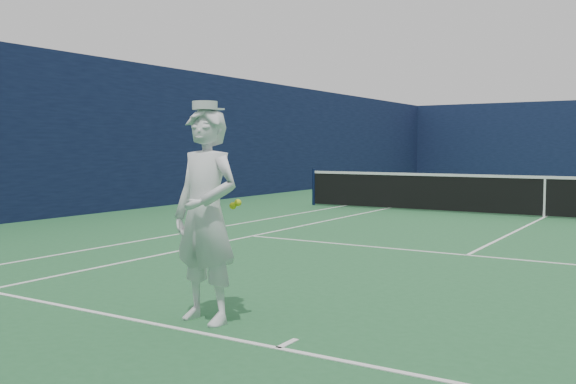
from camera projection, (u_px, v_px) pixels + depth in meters
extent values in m
plane|color=#256135|center=(544.00, 217.00, 15.47)|extent=(80.00, 80.00, 0.00)
cube|color=white|center=(278.00, 348.00, 5.39)|extent=(11.03, 0.06, 0.01)
cube|color=white|center=(341.00, 206.00, 18.35)|extent=(0.06, 23.83, 0.01)
cube|color=white|center=(386.00, 209.00, 17.63)|extent=(0.06, 23.77, 0.01)
cube|color=white|center=(467.00, 255.00, 10.04)|extent=(8.23, 0.06, 0.01)
cube|color=white|center=(544.00, 217.00, 15.47)|extent=(0.06, 12.80, 0.01)
cube|color=white|center=(287.00, 344.00, 5.52)|extent=(0.06, 0.30, 0.01)
cube|color=#0F1738|center=(216.00, 138.00, 20.59)|extent=(0.12, 36.12, 4.00)
cylinder|color=#141E4C|center=(314.00, 187.00, 18.79)|extent=(0.09, 0.09, 1.07)
cube|color=black|center=(545.00, 197.00, 15.43)|extent=(12.79, 0.02, 0.92)
cube|color=white|center=(545.00, 177.00, 15.40)|extent=(12.79, 0.04, 0.07)
cube|color=white|center=(545.00, 198.00, 15.43)|extent=(0.05, 0.03, 0.94)
imported|color=white|center=(206.00, 216.00, 6.16)|extent=(0.79, 0.56, 2.07)
cylinder|color=white|center=(205.00, 105.00, 6.09)|extent=(0.24, 0.24, 0.08)
cube|color=white|center=(214.00, 109.00, 6.20)|extent=(0.19, 0.12, 0.02)
cylinder|color=navy|center=(191.00, 209.00, 6.39)|extent=(0.04, 0.09, 0.22)
cube|color=navy|center=(195.00, 226.00, 6.46)|extent=(0.02, 0.02, 0.14)
torus|color=navy|center=(200.00, 246.00, 6.51)|extent=(0.30, 0.12, 0.29)
cube|color=beige|center=(200.00, 246.00, 6.51)|extent=(0.22, 0.02, 0.30)
sphere|color=yellow|center=(233.00, 206.00, 6.08)|extent=(0.07, 0.07, 0.07)
sphere|color=yellow|center=(238.00, 203.00, 6.07)|extent=(0.07, 0.07, 0.07)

